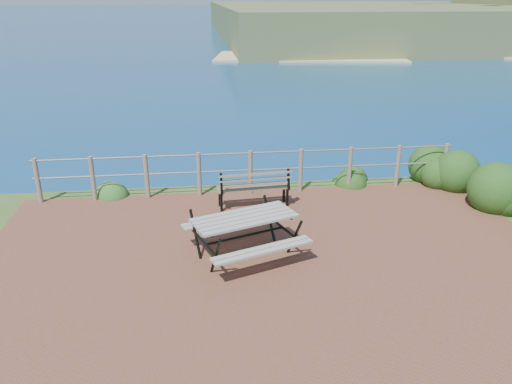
% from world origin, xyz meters
% --- Properties ---
extents(ground, '(10.00, 7.00, 0.12)m').
position_xyz_m(ground, '(0.00, 0.00, 0.00)').
color(ground, brown).
rests_on(ground, ground).
extents(ocean, '(1200.00, 1200.00, 0.00)m').
position_xyz_m(ocean, '(0.00, 200.00, 0.00)').
color(ocean, '#155B83').
rests_on(ocean, ground).
extents(safety_railing, '(9.40, 0.10, 1.00)m').
position_xyz_m(safety_railing, '(0.00, 3.35, 0.57)').
color(safety_railing, '#6B5B4C').
rests_on(safety_railing, ground).
extents(picnic_table, '(1.88, 1.44, 0.74)m').
position_xyz_m(picnic_table, '(-0.42, 0.45, 0.47)').
color(picnic_table, gray).
rests_on(picnic_table, ground).
extents(park_bench, '(1.55, 0.50, 0.86)m').
position_xyz_m(park_bench, '(-0.02, 2.59, 0.57)').
color(park_bench, brown).
rests_on(park_bench, ground).
extents(shrub_right_front, '(1.28, 1.28, 1.82)m').
position_xyz_m(shrub_right_front, '(5.23, 2.06, 0.00)').
color(shrub_right_front, '#123C13').
rests_on(shrub_right_front, ground).
extents(shrub_right_edge, '(1.08, 1.08, 1.54)m').
position_xyz_m(shrub_right_edge, '(4.58, 3.44, 0.00)').
color(shrub_right_edge, '#123C13').
rests_on(shrub_right_edge, ground).
extents(shrub_lip_west, '(0.77, 0.77, 0.51)m').
position_xyz_m(shrub_lip_west, '(-3.11, 3.71, 0.00)').
color(shrub_lip_west, '#215821').
rests_on(shrub_lip_west, ground).
extents(shrub_lip_east, '(0.76, 0.76, 0.50)m').
position_xyz_m(shrub_lip_east, '(2.50, 3.79, 0.00)').
color(shrub_lip_east, '#123C13').
rests_on(shrub_lip_east, ground).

